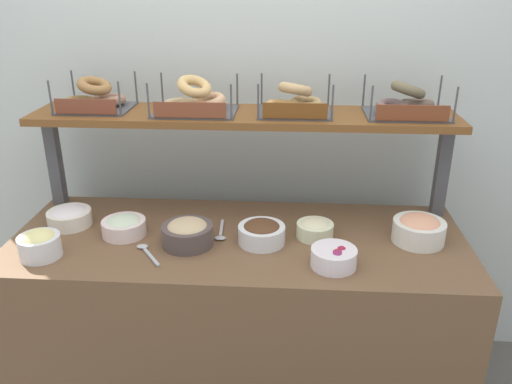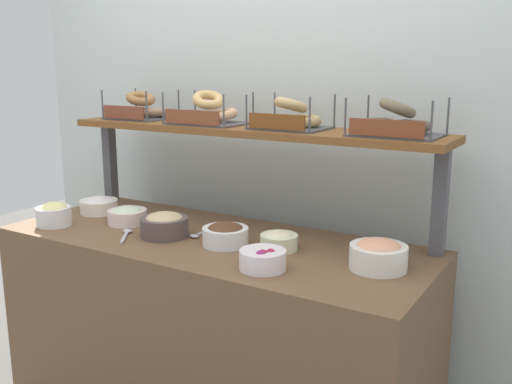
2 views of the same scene
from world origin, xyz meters
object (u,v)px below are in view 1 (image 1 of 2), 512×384
Objects in this scene: bowl_chocolate_spread at (262,232)px; bowl_hummus at (188,233)px; bowl_lox_spread at (419,229)px; bowl_beet_salad at (334,257)px; bowl_potato_salad at (315,229)px; bowl_cream_cheese at (69,216)px; serving_spoon_near_plate at (221,233)px; bagel_basket_sesame at (294,103)px; bagel_basket_plain at (194,101)px; bowl_egg_salad at (39,244)px; bagel_basket_poppy at (406,104)px; serving_spoon_by_edge at (146,251)px; bagel_basket_everything at (95,99)px; bowl_scallion_spread at (124,226)px.

bowl_hummus reaches higher than bowl_chocolate_spread.
bowl_lox_spread reaches higher than bowl_hummus.
bowl_beet_salad is 0.23m from bowl_potato_salad.
serving_spoon_near_plate is (0.63, -0.05, -0.03)m from bowl_cream_cheese.
bagel_basket_sesame is at bearing 152.00° from bowl_lox_spread.
bowl_beet_salad is at bearing -39.29° from bagel_basket_plain.
bagel_basket_poppy reaches higher than bowl_egg_salad.
bagel_basket_poppy reaches higher than bowl_cream_cheese.
bagel_basket_sesame reaches higher than serving_spoon_by_edge.
bagel_basket_everything is at bearing 153.65° from bowl_beet_salad.
bowl_lox_spread is 0.69× the size of bagel_basket_everything.
bagel_basket_everything is (-0.55, 0.27, 0.47)m from serving_spoon_near_plate.
bagel_basket_poppy is (0.85, 0.01, -0.00)m from bagel_basket_plain.
bowl_lox_spread reaches higher than bowl_potato_salad.
bowl_egg_salad reaches higher than bowl_beet_salad.
bowl_hummus is (0.27, -0.06, 0.01)m from bowl_scallion_spread.
bowl_scallion_spread is 0.52× the size of bagel_basket_plain.
bowl_chocolate_spread is 0.92× the size of bowl_hummus.
bagel_basket_poppy is (0.56, 0.31, 0.43)m from bowl_chocolate_spread.
bagel_basket_poppy is (0.98, 0.41, 0.47)m from serving_spoon_by_edge.
bowl_hummus is 0.67m from bagel_basket_sesame.
bowl_egg_salad is 0.45× the size of bagel_basket_plain.
bowl_chocolate_spread is 0.90m from bagel_basket_everything.
bowl_hummus is (-0.28, -0.03, 0.01)m from bowl_chocolate_spread.
bowl_hummus is at bearing 166.93° from bowl_beet_salad.
bagel_basket_everything reaches higher than bowl_beet_salad.
bagel_basket_everything is (0.08, 0.48, 0.42)m from bowl_egg_salad.
bowl_egg_salad is at bearing -143.22° from bowl_scallion_spread.
bagel_basket_plain reaches higher than bowl_lox_spread.
bowl_scallion_spread is 0.57m from bagel_basket_plain.
serving_spoon_near_plate is at bearing 36.21° from bowl_hummus.
bagel_basket_plain is (0.25, 0.27, 0.44)m from bowl_scallion_spread.
serving_spoon_near_plate is 0.55m from bagel_basket_plain.
serving_spoon_near_plate is (0.38, 0.02, -0.03)m from bowl_scallion_spread.
bowl_egg_salad is at bearing -166.26° from bowl_hummus.
bagel_basket_plain is at bearing 92.17° from bowl_hummus.
bowl_egg_salad is at bearing -179.97° from bowl_beet_salad.
bagel_basket_sesame is at bearing 13.08° from bowl_cream_cheese.
bowl_beet_salad is 1.06m from bowl_egg_salad.
bowl_hummus is at bearing -13.18° from bowl_scallion_spread.
bagel_basket_everything and bagel_basket_sesame have the same top height.
bowl_potato_salad is (1.00, 0.22, -0.01)m from bowl_egg_salad.
bowl_cream_cheese is 0.43m from serving_spoon_by_edge.
bowl_cream_cheese is at bearing 164.33° from bowl_scallion_spread.
bagel_basket_plain reaches higher than bowl_beet_salad.
bowl_cream_cheese is at bearing 89.06° from bowl_egg_salad.
serving_spoon_near_plate is 1.17× the size of serving_spoon_by_edge.
bagel_basket_plain is at bearing -178.06° from bagel_basket_sesame.
serving_spoon_by_edge is at bearing -164.97° from bowl_potato_salad.
serving_spoon_by_edge is (0.37, -0.21, -0.03)m from bowl_cream_cheese.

